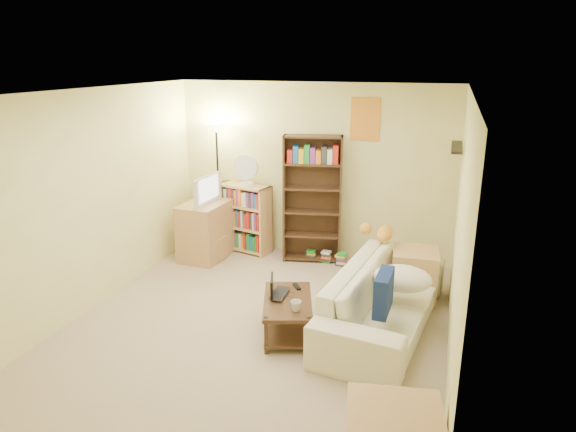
{
  "coord_description": "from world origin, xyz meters",
  "views": [
    {
      "loc": [
        1.84,
        -4.75,
        2.81
      ],
      "look_at": [
        0.12,
        0.68,
        1.05
      ],
      "focal_mm": 32.0,
      "sensor_mm": 36.0,
      "label": 1
    }
  ],
  "objects": [
    {
      "name": "tv_remote",
      "position": [
        0.38,
        0.19,
        0.41
      ],
      "size": [
        0.13,
        0.16,
        0.02
      ],
      "primitive_type": "cube",
      "rotation": [
        0.0,
        0.0,
        0.61
      ],
      "color": "black",
      "rests_on": "coffee_table"
    },
    {
      "name": "cream_blanket",
      "position": [
        1.49,
        0.37,
        0.58
      ],
      "size": [
        0.62,
        0.44,
        0.27
      ],
      "primitive_type": "ellipsoid",
      "color": "silver",
      "rests_on": "sofa"
    },
    {
      "name": "laptop",
      "position": [
        0.31,
        -0.05,
        0.41
      ],
      "size": [
        0.37,
        0.25,
        0.03
      ],
      "primitive_type": "imported",
      "rotation": [
        0.0,
        0.0,
        1.6
      ],
      "color": "black",
      "rests_on": "coffee_table"
    },
    {
      "name": "sofa",
      "position": [
        1.32,
        0.34,
        0.34
      ],
      "size": [
        2.54,
        1.51,
        0.67
      ],
      "primitive_type": "imported",
      "rotation": [
        0.0,
        0.0,
        1.44
      ],
      "color": "beige",
      "rests_on": "ground"
    },
    {
      "name": "mug",
      "position": [
        0.52,
        -0.33,
        0.45
      ],
      "size": [
        0.21,
        0.21,
        0.1
      ],
      "primitive_type": "imported",
      "rotation": [
        0.0,
        0.0,
        0.54
      ],
      "color": "silver",
      "rests_on": "coffee_table"
    },
    {
      "name": "tall_bookshelf",
      "position": [
        0.07,
        1.98,
        0.95
      ],
      "size": [
        0.85,
        0.42,
        1.81
      ],
      "rotation": [
        0.0,
        0.0,
        0.19
      ],
      "color": "#47331B",
      "rests_on": "ground"
    },
    {
      "name": "tv_stand",
      "position": [
        -1.43,
        1.6,
        0.41
      ],
      "size": [
        0.6,
        0.8,
        0.83
      ],
      "primitive_type": "cube",
      "rotation": [
        0.0,
        0.0,
        -0.06
      ],
      "color": "tan",
      "rests_on": "ground"
    },
    {
      "name": "desk_fan",
      "position": [
        -0.94,
        2.0,
        1.26
      ],
      "size": [
        0.36,
        0.21,
        0.46
      ],
      "color": "white",
      "rests_on": "short_bookshelf"
    },
    {
      "name": "laptop_screen",
      "position": [
        0.19,
        -0.09,
        0.51
      ],
      "size": [
        0.1,
        0.29,
        0.2
      ],
      "primitive_type": "cube",
      "rotation": [
        0.0,
        0.0,
        0.31
      ],
      "color": "white",
      "rests_on": "laptop"
    },
    {
      "name": "floor_lamp",
      "position": [
        -1.39,
        2.01,
        1.53
      ],
      "size": [
        0.33,
        0.33,
        1.92
      ],
      "color": "black",
      "rests_on": "ground"
    },
    {
      "name": "room",
      "position": [
        0.0,
        0.01,
        1.62
      ],
      "size": [
        4.5,
        4.54,
        2.52
      ],
      "color": "tan",
      "rests_on": "ground"
    },
    {
      "name": "side_table",
      "position": [
        1.57,
        1.17,
        0.3
      ],
      "size": [
        0.57,
        0.57,
        0.61
      ],
      "primitive_type": "cube",
      "rotation": [
        0.0,
        0.0,
        0.07
      ],
      "color": "tan",
      "rests_on": "ground"
    },
    {
      "name": "tabby_cat",
      "position": [
        1.14,
        1.26,
        0.76
      ],
      "size": [
        0.53,
        0.24,
        0.18
      ],
      "color": "gold",
      "rests_on": "sofa"
    },
    {
      "name": "television",
      "position": [
        -1.43,
        1.6,
        1.03
      ],
      "size": [
        0.72,
        0.18,
        0.41
      ],
      "primitive_type": "imported",
      "rotation": [
        0.0,
        0.0,
        1.51
      ],
      "color": "black",
      "rests_on": "tv_stand"
    },
    {
      "name": "book_stacks",
      "position": [
        0.55,
        1.89,
        0.08
      ],
      "size": [
        1.1,
        0.37,
        0.19
      ],
      "color": "red",
      "rests_on": "ground"
    },
    {
      "name": "short_bookshelf",
      "position": [
        -0.99,
        2.05,
        0.51
      ],
      "size": [
        0.85,
        0.5,
        1.03
      ],
      "rotation": [
        0.0,
        0.0,
        -0.25
      ],
      "color": "#DABB6A",
      "rests_on": "ground"
    },
    {
      "name": "coffee_table",
      "position": [
        0.37,
        -0.12,
        0.25
      ],
      "size": [
        0.74,
        1.0,
        0.4
      ],
      "rotation": [
        0.0,
        0.0,
        0.31
      ],
      "color": "#412E19",
      "rests_on": "ground"
    },
    {
      "name": "navy_pillow",
      "position": [
        1.36,
        -0.17,
        0.64
      ],
      "size": [
        0.15,
        0.45,
        0.4
      ],
      "primitive_type": "cube",
      "rotation": [
        0.0,
        0.0,
        1.54
      ],
      "color": "navy",
      "rests_on": "sofa"
    }
  ]
}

